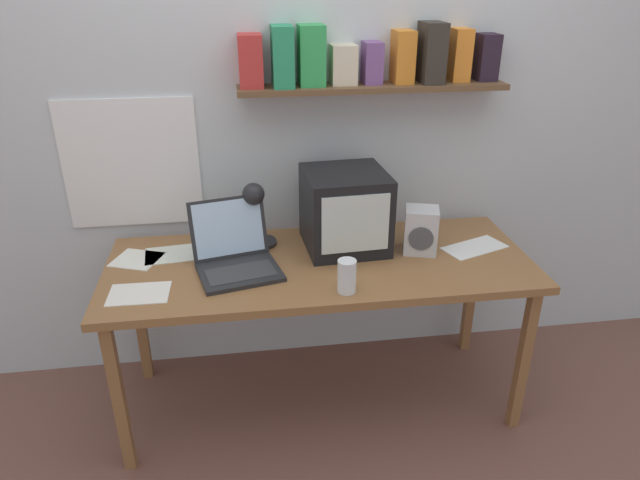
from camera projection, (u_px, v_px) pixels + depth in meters
ground_plane at (320, 398)px, 2.77m from camera, size 12.00×12.00×0.00m
back_wall at (307, 109)px, 2.61m from camera, size 5.60×0.24×2.60m
corner_desk at (320, 273)px, 2.47m from camera, size 1.82×0.72×0.75m
crt_monitor at (345, 210)px, 2.51m from camera, size 0.37×0.38×0.35m
laptop at (235, 253)px, 2.37m from camera, size 0.39×0.39×0.27m
desk_lamp at (255, 208)px, 2.49m from camera, size 0.15×0.18×0.31m
juice_glass at (347, 278)px, 2.19m from camera, size 0.07×0.07×0.13m
space_heater at (421, 230)px, 2.49m from camera, size 0.17×0.16×0.20m
printed_handout at (139, 294)px, 2.20m from camera, size 0.23×0.17×0.00m
loose_paper_near_laptop at (179, 253)px, 2.51m from camera, size 0.31×0.20×0.00m
loose_paper_near_monitor at (474, 247)px, 2.56m from camera, size 0.32×0.23×0.00m
open_notebook at (137, 259)px, 2.46m from camera, size 0.24×0.23×0.00m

